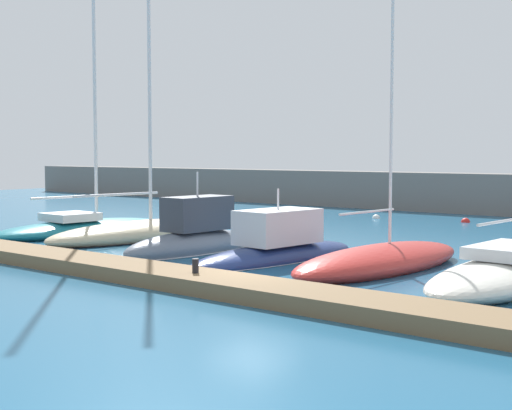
{
  "coord_description": "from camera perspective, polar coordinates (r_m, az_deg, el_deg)",
  "views": [
    {
      "loc": [
        14.39,
        -17.3,
        4.11
      ],
      "look_at": [
        -2.5,
        3.24,
        2.22
      ],
      "focal_mm": 50.94,
      "sensor_mm": 36.0,
      "label": 1
    }
  ],
  "objects": [
    {
      "name": "ground_plane",
      "position": [
        22.87,
        -0.31,
        -6.28
      ],
      "size": [
        120.0,
        120.0,
        0.0
      ],
      "primitive_type": "plane",
      "color": "#1E567A"
    },
    {
      "name": "mooring_buoy_white",
      "position": [
        46.66,
        9.42,
        -1.04
      ],
      "size": [
        0.5,
        0.5,
        0.5
      ],
      "primitive_type": "sphere",
      "color": "white",
      "rests_on": "ground_plane"
    },
    {
      "name": "dock_pier",
      "position": [
        21.68,
        -2.94,
        -6.23
      ],
      "size": [
        37.77,
        2.05,
        0.47
      ],
      "primitive_type": "cube",
      "color": "brown",
      "rests_on": "ground_plane"
    },
    {
      "name": "dock_bollard",
      "position": [
        22.26,
        -4.78,
        -4.78
      ],
      "size": [
        0.2,
        0.2,
        0.44
      ],
      "primitive_type": "cylinder",
      "color": "black",
      "rests_on": "dock_pier"
    },
    {
      "name": "motorboat_slate_third",
      "position": [
        30.26,
        -4.92,
        -2.6
      ],
      "size": [
        2.24,
        7.12,
        3.74
      ],
      "rotation": [
        0.0,
        0.0,
        1.54
      ],
      "color": "slate",
      "rests_on": "ground_plane"
    },
    {
      "name": "mooring_buoy_red",
      "position": [
        45.2,
        16.13,
        -1.31
      ],
      "size": [
        0.53,
        0.53,
        0.53
      ],
      "primitive_type": "sphere",
      "color": "red",
      "rests_on": "ground_plane"
    },
    {
      "name": "sailboat_sand_second",
      "position": [
        35.32,
        -8.82,
        -2.09
      ],
      "size": [
        4.04,
        10.78,
        18.47
      ],
      "rotation": [
        0.0,
        0.0,
        1.48
      ],
      "color": "beige",
      "rests_on": "ground_plane"
    },
    {
      "name": "sailboat_red_fifth",
      "position": [
        26.15,
        9.79,
        -4.22
      ],
      "size": [
        3.46,
        9.45,
        19.52
      ],
      "rotation": [
        0.0,
        0.0,
        1.5
      ],
      "color": "#B72D28",
      "rests_on": "ground_plane"
    },
    {
      "name": "motorboat_navy_fourth",
      "position": [
        28.08,
        1.68,
        -3.46
      ],
      "size": [
        3.1,
        8.98,
        3.18
      ],
      "rotation": [
        0.0,
        0.0,
        1.49
      ],
      "color": "navy",
      "rests_on": "ground_plane"
    },
    {
      "name": "sailboat_teal_nearest",
      "position": [
        38.1,
        -13.45,
        -1.56
      ],
      "size": [
        3.89,
        10.32,
        21.2
      ],
      "rotation": [
        0.0,
        0.0,
        1.52
      ],
      "color": "#19707F",
      "rests_on": "ground_plane"
    }
  ]
}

